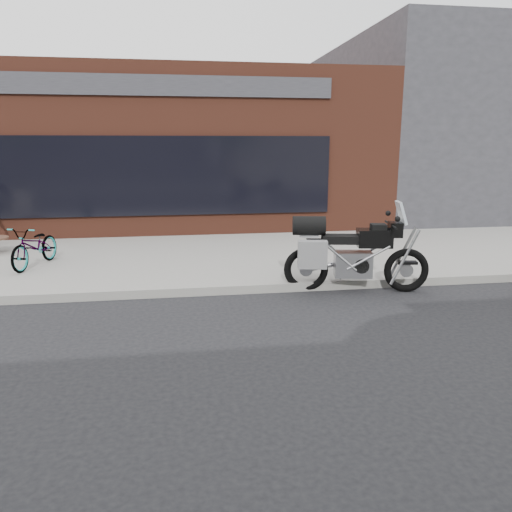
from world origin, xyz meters
name	(u,v)px	position (x,y,z in m)	size (l,w,h in m)	color
ground	(293,420)	(0.00, 0.00, 0.00)	(120.00, 120.00, 0.00)	black
near_sidewalk	(224,253)	(0.00, 7.00, 0.07)	(44.00, 6.00, 0.15)	gray
storefront	(147,151)	(-2.00, 13.98, 2.25)	(14.00, 10.07, 4.50)	#5D2B1E
neighbour_building	(468,131)	(10.00, 14.00, 3.00)	(10.00, 10.00, 6.00)	#2D2C32
motorcycle	(347,253)	(1.83, 3.91, 0.68)	(2.46, 0.88, 1.57)	black
bicycle_front	(35,246)	(-3.77, 6.01, 0.56)	(0.54, 1.55, 0.81)	gray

